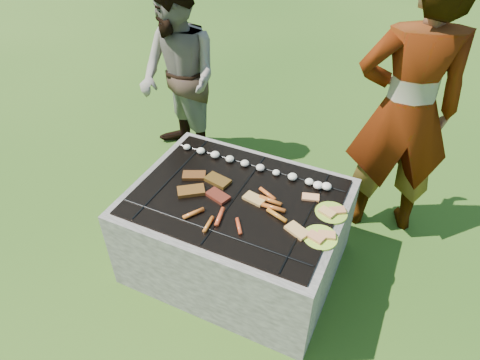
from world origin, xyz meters
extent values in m
plane|color=#1E4511|center=(0.00, 0.00, 0.00)|extent=(60.00, 60.00, 0.00)
cube|color=#9F968D|center=(0.00, 0.41, 0.30)|extent=(1.30, 0.18, 0.60)
cube|color=#A79E94|center=(0.00, -0.41, 0.30)|extent=(1.30, 0.18, 0.60)
cube|color=gray|center=(-0.56, 0.00, 0.30)|extent=(0.18, 0.64, 0.60)
cube|color=gray|center=(0.56, 0.00, 0.30)|extent=(0.18, 0.64, 0.60)
cube|color=black|center=(0.00, 0.00, 0.24)|extent=(0.94, 0.64, 0.48)
sphere|color=#FF5914|center=(0.00, 0.00, 0.46)|extent=(0.10, 0.10, 0.10)
cube|color=black|center=(0.00, 0.00, 0.61)|extent=(1.20, 0.90, 0.01)
cylinder|color=black|center=(-0.45, 0.00, 0.61)|extent=(0.01, 0.88, 0.01)
cylinder|color=black|center=(0.00, 0.00, 0.61)|extent=(0.01, 0.88, 0.01)
cylinder|color=black|center=(0.45, 0.00, 0.61)|extent=(0.01, 0.88, 0.01)
cylinder|color=black|center=(0.00, -0.32, 0.61)|extent=(1.18, 0.01, 0.01)
cylinder|color=black|center=(0.00, 0.32, 0.61)|extent=(1.18, 0.01, 0.01)
ellipsoid|color=beige|center=(-0.53, 0.30, 0.63)|extent=(0.05, 0.05, 0.03)
ellipsoid|color=white|center=(-0.42, 0.30, 0.63)|extent=(0.06, 0.06, 0.04)
ellipsoid|color=beige|center=(-0.30, 0.30, 0.63)|extent=(0.06, 0.06, 0.04)
ellipsoid|color=beige|center=(-0.19, 0.30, 0.63)|extent=(0.06, 0.06, 0.04)
ellipsoid|color=beige|center=(-0.08, 0.30, 0.63)|extent=(0.06, 0.06, 0.04)
ellipsoid|color=beige|center=(0.03, 0.30, 0.63)|extent=(0.06, 0.06, 0.04)
ellipsoid|color=white|center=(0.14, 0.30, 0.63)|extent=(0.05, 0.05, 0.03)
ellipsoid|color=#EBE7C8|center=(0.25, 0.30, 0.63)|extent=(0.06, 0.06, 0.04)
ellipsoid|color=white|center=(0.36, 0.30, 0.63)|extent=(0.05, 0.05, 0.04)
ellipsoid|color=white|center=(0.47, 0.30, 0.63)|extent=(0.06, 0.06, 0.04)
ellipsoid|color=white|center=(0.42, 0.28, 0.63)|extent=(0.06, 0.06, 0.04)
cube|color=brown|center=(-0.33, 0.05, 0.62)|extent=(0.17, 0.14, 0.02)
cube|color=brown|center=(-0.17, 0.07, 0.62)|extent=(0.17, 0.12, 0.02)
cube|color=#9C5F1C|center=(-0.27, -0.09, 0.62)|extent=(0.19, 0.17, 0.02)
cube|color=maroon|center=(-0.10, -0.06, 0.62)|extent=(0.16, 0.12, 0.02)
cylinder|color=orange|center=(0.17, 0.08, 0.62)|extent=(0.13, 0.08, 0.02)
cylinder|color=orange|center=(0.21, 0.03, 0.63)|extent=(0.15, 0.04, 0.03)
cylinder|color=orange|center=(0.25, -0.02, 0.63)|extent=(0.15, 0.03, 0.03)
cylinder|color=orange|center=(0.29, -0.07, 0.62)|extent=(0.14, 0.07, 0.03)
cylinder|color=red|center=(0.00, -0.22, 0.63)|extent=(0.05, 0.14, 0.03)
cylinder|color=red|center=(0.13, -0.24, 0.62)|extent=(0.09, 0.11, 0.02)
cylinder|color=#F9A029|center=(-0.15, -0.26, 0.62)|extent=(0.09, 0.13, 0.02)
cylinder|color=orange|center=(-0.03, -0.30, 0.62)|extent=(0.03, 0.12, 0.02)
cube|color=tan|center=(0.11, 0.01, 0.62)|extent=(0.14, 0.10, 0.02)
cube|color=tan|center=(0.43, -0.13, 0.62)|extent=(0.15, 0.12, 0.02)
cube|color=#F8D67F|center=(0.41, 0.17, 0.62)|extent=(0.12, 0.09, 0.01)
cylinder|color=gold|center=(0.56, 0.11, 0.61)|extent=(0.25, 0.25, 0.01)
cube|color=tan|center=(0.54, 0.09, 0.62)|extent=(0.11, 0.08, 0.02)
cube|color=tan|center=(0.59, 0.13, 0.62)|extent=(0.11, 0.09, 0.02)
cylinder|color=#F1FA3B|center=(0.56, -0.11, 0.61)|extent=(0.20, 0.20, 0.01)
cube|color=tan|center=(0.54, -0.13, 0.62)|extent=(0.11, 0.08, 0.02)
cube|color=tan|center=(0.59, -0.09, 0.62)|extent=(0.10, 0.08, 0.02)
imported|color=#A79A8B|center=(0.79, 0.85, 0.94)|extent=(0.80, 0.65, 1.89)
imported|color=#A59A8A|center=(-0.97, 0.94, 0.77)|extent=(0.94, 0.87, 1.54)
camera|label=1|loc=(0.86, -1.75, 2.33)|focal=32.00mm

